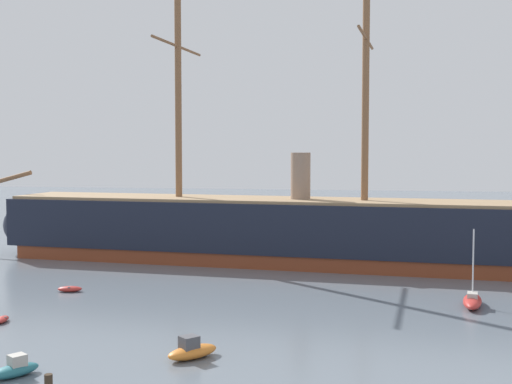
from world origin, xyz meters
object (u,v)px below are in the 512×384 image
(tall_ship, at_px, (268,230))
(dinghy_alongside_bow, at_px, (70,289))
(dinghy_distant_centre, at_px, (310,250))
(motorboat_near_centre, at_px, (192,350))
(motorboat_foreground_left, at_px, (15,369))
(dinghy_mid_left, at_px, (2,320))
(sailboat_alongside_stern, at_px, (472,300))

(tall_ship, relative_size, dinghy_alongside_bow, 31.77)
(dinghy_distant_centre, bearing_deg, tall_ship, -113.31)
(tall_ship, height_order, motorboat_near_centre, tall_ship)
(motorboat_foreground_left, distance_m, dinghy_alongside_bow, 23.77)
(dinghy_distant_centre, bearing_deg, dinghy_mid_left, -116.72)
(motorboat_near_centre, bearing_deg, dinghy_mid_left, 160.18)
(motorboat_foreground_left, bearing_deg, dinghy_alongside_bow, 108.07)
(dinghy_mid_left, distance_m, sailboat_alongside_stern, 38.38)
(sailboat_alongside_stern, xyz_separation_m, dinghy_distant_centre, (-16.51, 28.14, -0.25))
(tall_ship, distance_m, dinghy_mid_left, 34.62)
(dinghy_mid_left, bearing_deg, tall_ship, 62.27)
(motorboat_foreground_left, height_order, dinghy_mid_left, motorboat_foreground_left)
(tall_ship, height_order, motorboat_foreground_left, tall_ship)
(motorboat_foreground_left, bearing_deg, dinghy_mid_left, 123.88)
(motorboat_near_centre, xyz_separation_m, dinghy_distant_centre, (3.15, 45.91, -0.22))
(dinghy_distant_centre, bearing_deg, motorboat_near_centre, -93.92)
(dinghy_alongside_bow, height_order, sailboat_alongside_stern, sailboat_alongside_stern)
(tall_ship, height_order, dinghy_distant_centre, tall_ship)
(dinghy_alongside_bow, bearing_deg, dinghy_mid_left, -90.86)
(tall_ship, bearing_deg, dinghy_alongside_bow, -129.67)
(tall_ship, xyz_separation_m, dinghy_distant_centre, (4.03, 9.35, -3.66))
(dinghy_mid_left, bearing_deg, motorboat_near_centre, -19.82)
(motorboat_foreground_left, bearing_deg, dinghy_distant_centre, 76.24)
(motorboat_foreground_left, distance_m, motorboat_near_centre, 10.67)
(dinghy_mid_left, distance_m, dinghy_alongside_bow, 11.36)
(dinghy_alongside_bow, xyz_separation_m, dinghy_distant_centre, (19.87, 28.45, 0.04))
(tall_ship, bearing_deg, dinghy_mid_left, -117.73)
(motorboat_near_centre, distance_m, sailboat_alongside_stern, 26.50)
(motorboat_near_centre, bearing_deg, motorboat_foreground_left, -151.19)
(tall_ship, relative_size, motorboat_foreground_left, 23.68)
(motorboat_foreground_left, height_order, motorboat_near_centre, motorboat_near_centre)
(tall_ship, xyz_separation_m, sailboat_alongside_stern, (20.54, -18.78, -3.41))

